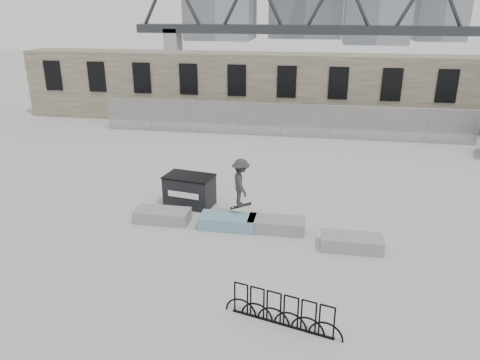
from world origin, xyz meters
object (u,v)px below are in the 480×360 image
dumpster (190,190)px  bike_rack (282,310)px  planter_center_left (228,221)px  skateboarder (241,183)px  planter_offset (352,242)px  planter_far_left (162,215)px  planter_center_right (276,224)px

dumpster → bike_rack: (4.26, -6.84, -0.19)m
planter_center_left → skateboarder: bearing=47.8°
planter_offset → dumpster: 6.70m
planter_far_left → dumpster: 1.77m
planter_far_left → dumpster: bearing=69.5°
planter_offset → dumpster: bearing=157.5°
planter_center_right → planter_offset: bearing=-19.1°
bike_rack → skateboarder: (-1.99, 5.57, 1.14)m
planter_far_left → bike_rack: size_ratio=0.66×
planter_far_left → skateboarder: bearing=6.9°
planter_center_left → skateboarder: (0.41, 0.45, 1.33)m
planter_far_left → planter_center_left: (2.47, -0.10, 0.00)m
skateboarder → planter_center_left: bearing=116.2°
dumpster → skateboarder: bearing=-19.2°
planter_center_right → skateboarder: 1.94m
planter_far_left → skateboarder: (2.88, 0.35, 1.33)m
planter_far_left → dumpster: dumpster is taller
planter_far_left → planter_center_right: 4.23m
planter_center_right → skateboarder: size_ratio=1.05×
planter_far_left → planter_offset: bearing=-7.9°
dumpster → skateboarder: skateboarder is taller
dumpster → planter_center_right: bearing=-14.8°
skateboarder → bike_rack: bearing=178.0°
planter_far_left → planter_center_right: same height
planter_center_right → planter_offset: same height
planter_center_left → planter_offset: (4.31, -0.84, 0.00)m
planter_center_left → planter_offset: 4.39m
planter_far_left → skateboarder: 3.19m
bike_rack → planter_center_left: bearing=115.1°
planter_offset → skateboarder: skateboarder is taller
planter_center_left → bike_rack: size_ratio=0.66×
planter_center_left → planter_center_right: 1.76m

